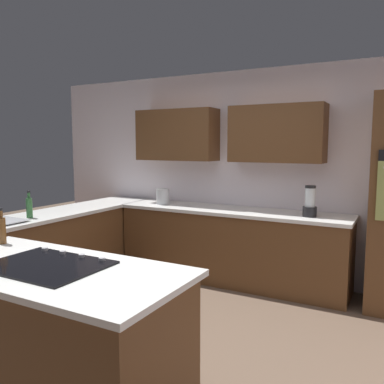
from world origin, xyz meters
name	(u,v)px	position (x,y,z in m)	size (l,w,h in m)	color
ground_plane	(161,343)	(0.00, 0.00, 0.00)	(14.00, 14.00, 0.00)	brown
wall_back	(244,165)	(0.07, -2.05, 1.42)	(6.00, 0.44, 2.60)	silver
lower_cabinets_back	(230,247)	(0.10, -1.72, 0.43)	(2.80, 0.60, 0.86)	brown
countertop_back	(231,211)	(0.10, -1.72, 0.88)	(2.84, 0.64, 0.04)	silver
lower_cabinets_side	(56,251)	(1.82, -0.55, 0.43)	(0.60, 2.90, 0.86)	brown
countertop_side	(55,214)	(1.82, -0.55, 0.88)	(0.64, 2.94, 0.04)	silver
island_base	(49,335)	(0.25, 0.96, 0.43)	(1.84, 0.80, 0.86)	brown
island_top	(46,269)	(0.25, 0.96, 0.88)	(1.92, 0.88, 0.04)	silver
cooktop	(47,265)	(0.25, 0.96, 0.91)	(0.76, 0.56, 0.03)	black
blender	(310,203)	(-0.85, -1.68, 1.05)	(0.15, 0.15, 0.34)	black
kettle	(163,197)	(1.05, -1.68, 1.00)	(0.17, 0.17, 0.20)	#B7BABF
dish_soap_bottle	(29,207)	(1.77, -0.16, 1.02)	(0.07, 0.07, 0.29)	#336B38
oil_bottle	(2,230)	(1.02, 0.72, 1.01)	(0.06, 0.06, 0.29)	brown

